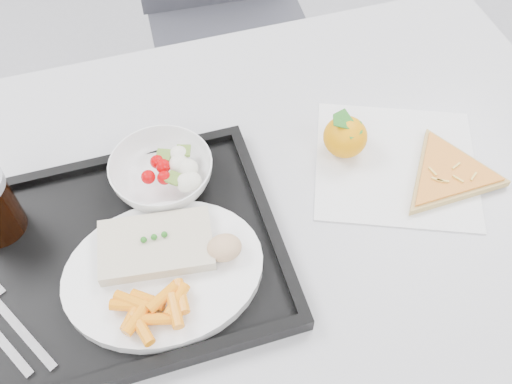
{
  "coord_description": "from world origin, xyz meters",
  "views": [
    {
      "loc": [
        -0.11,
        -0.16,
        1.45
      ],
      "look_at": [
        0.03,
        0.31,
        0.77
      ],
      "focal_mm": 40.0,
      "sensor_mm": 36.0,
      "label": 1
    }
  ],
  "objects_px": {
    "table": "(238,235)",
    "pizza_slice": "(449,174)",
    "tray": "(118,258)",
    "salad_bowl": "(162,173)",
    "chair": "(227,3)",
    "dinner_plate": "(164,272)",
    "tangerine": "(345,137)"
  },
  "relations": [
    {
      "from": "table",
      "to": "pizza_slice",
      "type": "xyz_separation_m",
      "value": [
        0.33,
        -0.04,
        0.08
      ]
    },
    {
      "from": "tray",
      "to": "salad_bowl",
      "type": "distance_m",
      "value": 0.14
    },
    {
      "from": "pizza_slice",
      "to": "table",
      "type": "bearing_deg",
      "value": 173.85
    },
    {
      "from": "chair",
      "to": "salad_bowl",
      "type": "relative_size",
      "value": 6.11
    },
    {
      "from": "dinner_plate",
      "to": "tray",
      "type": "bearing_deg",
      "value": 139.9
    },
    {
      "from": "dinner_plate",
      "to": "salad_bowl",
      "type": "relative_size",
      "value": 1.78
    },
    {
      "from": "tray",
      "to": "salad_bowl",
      "type": "height_order",
      "value": "salad_bowl"
    },
    {
      "from": "table",
      "to": "chair",
      "type": "bearing_deg",
      "value": 76.36
    },
    {
      "from": "chair",
      "to": "salad_bowl",
      "type": "xyz_separation_m",
      "value": [
        -0.28,
        -0.71,
        0.25
      ]
    },
    {
      "from": "chair",
      "to": "tangerine",
      "type": "relative_size",
      "value": 11.74
    },
    {
      "from": "tangerine",
      "to": "pizza_slice",
      "type": "xyz_separation_m",
      "value": [
        0.13,
        -0.1,
        -0.02
      ]
    },
    {
      "from": "dinner_plate",
      "to": "salad_bowl",
      "type": "bearing_deg",
      "value": 78.76
    },
    {
      "from": "chair",
      "to": "tangerine",
      "type": "xyz_separation_m",
      "value": [
        0.01,
        -0.72,
        0.25
      ]
    },
    {
      "from": "tray",
      "to": "pizza_slice",
      "type": "height_order",
      "value": "tray"
    },
    {
      "from": "dinner_plate",
      "to": "chair",
      "type": "bearing_deg",
      "value": 70.03
    },
    {
      "from": "salad_bowl",
      "to": "tangerine",
      "type": "distance_m",
      "value": 0.29
    },
    {
      "from": "salad_bowl",
      "to": "pizza_slice",
      "type": "height_order",
      "value": "salad_bowl"
    },
    {
      "from": "table",
      "to": "salad_bowl",
      "type": "relative_size",
      "value": 7.89
    },
    {
      "from": "chair",
      "to": "pizza_slice",
      "type": "xyz_separation_m",
      "value": [
        0.14,
        -0.81,
        0.22
      ]
    },
    {
      "from": "tray",
      "to": "pizza_slice",
      "type": "xyz_separation_m",
      "value": [
        0.51,
        -0.0,
        0.0
      ]
    },
    {
      "from": "table",
      "to": "tray",
      "type": "height_order",
      "value": "tray"
    },
    {
      "from": "table",
      "to": "salad_bowl",
      "type": "bearing_deg",
      "value": 141.62
    },
    {
      "from": "salad_bowl",
      "to": "table",
      "type": "bearing_deg",
      "value": -38.38
    },
    {
      "from": "tray",
      "to": "tangerine",
      "type": "distance_m",
      "value": 0.39
    },
    {
      "from": "salad_bowl",
      "to": "tray",
      "type": "bearing_deg",
      "value": -129.74
    },
    {
      "from": "dinner_plate",
      "to": "tangerine",
      "type": "xyz_separation_m",
      "value": [
        0.32,
        0.14,
        0.01
      ]
    },
    {
      "from": "table",
      "to": "tray",
      "type": "relative_size",
      "value": 2.67
    },
    {
      "from": "dinner_plate",
      "to": "pizza_slice",
      "type": "distance_m",
      "value": 0.46
    },
    {
      "from": "chair",
      "to": "dinner_plate",
      "type": "bearing_deg",
      "value": -109.97
    },
    {
      "from": "chair",
      "to": "pizza_slice",
      "type": "relative_size",
      "value": 3.37
    },
    {
      "from": "table",
      "to": "tray",
      "type": "distance_m",
      "value": 0.2
    },
    {
      "from": "table",
      "to": "dinner_plate",
      "type": "xyz_separation_m",
      "value": [
        -0.12,
        -0.08,
        0.09
      ]
    }
  ]
}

